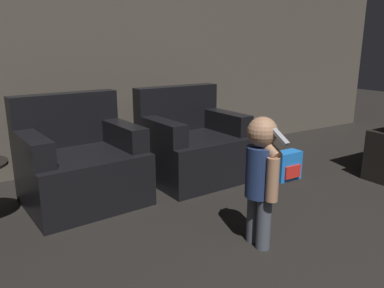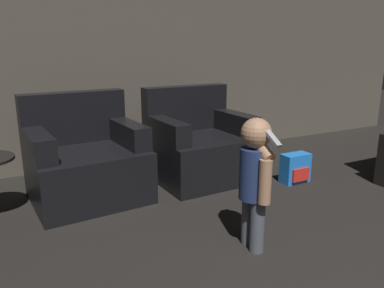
% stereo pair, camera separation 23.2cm
% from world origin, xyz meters
% --- Properties ---
extents(wall_back, '(8.40, 0.05, 2.60)m').
position_xyz_m(wall_back, '(0.00, 4.50, 1.30)').
color(wall_back, '#51493F').
rests_on(wall_back, ground_plane).
extents(armchair_left, '(0.98, 0.89, 0.90)m').
position_xyz_m(armchair_left, '(-0.77, 3.61, 0.32)').
color(armchair_left, black).
rests_on(armchair_left, ground_plane).
extents(armchair_right, '(0.95, 0.86, 0.90)m').
position_xyz_m(armchair_right, '(0.34, 3.61, 0.32)').
color(armchair_right, black).
rests_on(armchair_right, ground_plane).
extents(person_toddler, '(0.19, 0.34, 0.87)m').
position_xyz_m(person_toddler, '(0.00, 2.24, 0.51)').
color(person_toddler, '#474C56').
rests_on(person_toddler, ground_plane).
extents(toy_backpack, '(0.28, 0.17, 0.28)m').
position_xyz_m(toy_backpack, '(1.10, 3.05, 0.14)').
color(toy_backpack, blue).
rests_on(toy_backpack, ground_plane).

